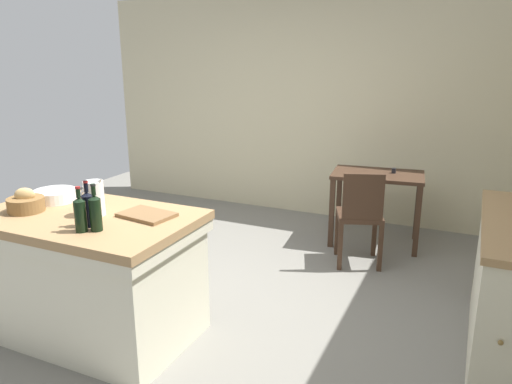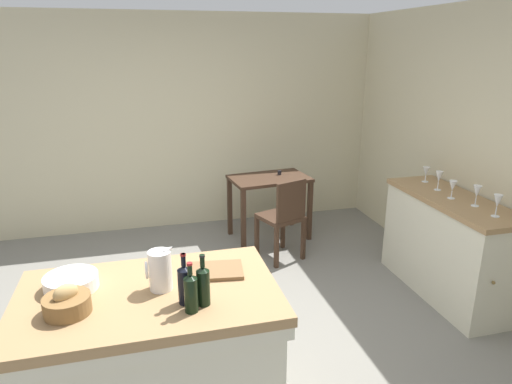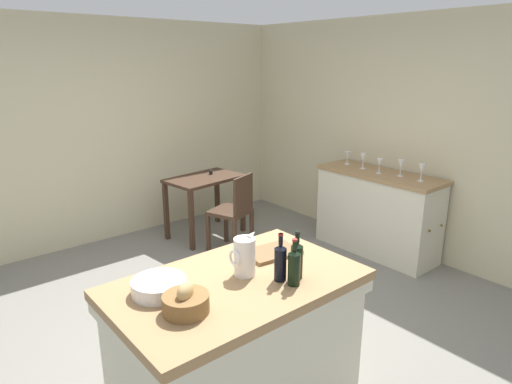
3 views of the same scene
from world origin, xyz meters
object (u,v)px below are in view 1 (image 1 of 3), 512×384
Objects in this scene: writing_desk at (377,185)px; wine_bottle_amber at (88,208)px; wash_bowl at (55,196)px; wine_bottle_green at (80,214)px; cutting_board at (147,215)px; island_table at (91,271)px; wine_bottle_dark at (95,212)px; pitcher at (94,198)px; bread_basket at (26,203)px; wooden_chair at (360,215)px.

wine_bottle_amber is at bearing -114.93° from writing_desk.
wine_bottle_green is (0.64, -0.41, 0.07)m from wash_bowl.
cutting_board is at bearing 55.38° from wine_bottle_amber.
writing_desk is 2.65m from cutting_board.
wine_bottle_green is at bearing -49.81° from island_table.
writing_desk is at bearing 60.29° from island_table.
writing_desk is 3.02m from wine_bottle_dark.
island_table is at bearing -164.86° from pitcher.
bread_basket is (-0.41, -0.11, 0.47)m from island_table.
wine_bottle_amber reaches higher than bread_basket.
cutting_board reaches higher than island_table.
wooden_chair is at bearing 47.81° from bread_basket.
island_table is 4.88× the size of wash_bowl.
wine_bottle_amber is at bearing 104.16° from wine_bottle_green.
island_table is 0.64m from wash_bowl.
island_table is 5.34× the size of pitcher.
wash_bowl is at bearing 160.08° from island_table.
island_table is 0.53m from pitcher.
wine_bottle_dark is 1.01× the size of wine_bottle_amber.
wash_bowl is 0.87× the size of cutting_board.
wine_bottle_green reaches higher than pitcher.
wine_bottle_amber is at bearing -57.27° from pitcher.
wash_bowl is 1.07× the size of wine_bottle_green.
island_table is at bearing 139.47° from wine_bottle_amber.
wine_bottle_green is (0.02, -0.09, -0.00)m from wine_bottle_amber.
bread_basket is at bearing 174.80° from wine_bottle_amber.
writing_desk is (1.46, 2.55, 0.15)m from island_table.
wine_bottle_dark is (-1.17, -2.76, 0.37)m from writing_desk.
wine_bottle_dark is (-1.14, -2.13, 0.51)m from wooden_chair.
bread_basket is at bearing -164.97° from pitcher.
wine_bottle_dark is (0.71, -0.36, 0.08)m from wash_bowl.
cutting_board is 1.19× the size of wine_bottle_amber.
writing_desk is 3.29× the size of wine_bottle_amber.
pitcher is 0.79× the size of cutting_board.
wine_bottle_green reaches higher than writing_desk.
wooden_chair is 2.10m from cutting_board.
pitcher is at bearing 133.53° from wine_bottle_dark.
pitcher reaches higher than island_table.
wooden_chair is at bearing 61.73° from wine_bottle_dark.
writing_desk is 3.27m from bread_basket.
pitcher is at bearing 15.03° from bread_basket.
writing_desk is at bearing 65.07° from wine_bottle_amber.
wooden_chair is (1.43, 1.92, 0.02)m from island_table.
wine_bottle_green is at bearing -75.84° from wine_bottle_amber.
pitcher reaches higher than writing_desk.
wine_bottle_amber is at bearing 157.24° from wine_bottle_dark.
wooden_chair is 2.54m from wine_bottle_green.
wine_bottle_green is (-0.19, -0.39, 0.10)m from cutting_board.
wine_bottle_dark is (0.29, -0.20, 0.53)m from island_table.
wine_bottle_amber is (0.19, -0.17, 0.53)m from island_table.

